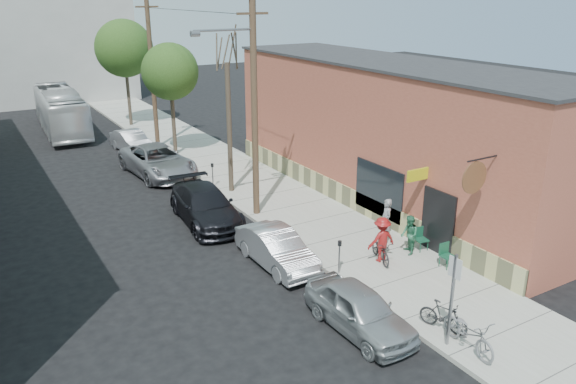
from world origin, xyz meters
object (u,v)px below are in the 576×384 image
parking_meter_far (212,171)px  cyclist (382,239)px  patio_chair_b (448,256)px  car_2 (205,206)px  car_1 (277,249)px  patron_green (409,235)px  tree_bare (229,129)px  car_4 (132,142)px  parking_meter_near (339,251)px  tree_leafy_mid (170,72)px  tree_leafy_far (124,49)px  sign_post (452,292)px  parked_bike_a (444,316)px  utility_pole_near (253,97)px  patron_grey (386,220)px  patio_chair_a (421,239)px  bus (61,111)px  parked_bike_b (469,333)px  car_0 (359,310)px  car_3 (158,161)px

parking_meter_far → cyclist: cyclist is taller
patio_chair_b → cyclist: 2.42m
car_2 → car_1: bearing=-78.7°
patron_green → cyclist: bearing=-69.1°
tree_bare → car_4: bearing=101.0°
parking_meter_near → tree_leafy_mid: (0.55, 17.91, 4.17)m
tree_leafy_far → patio_chair_b: bearing=-84.0°
patron_green → sign_post: bearing=-7.8°
parking_meter_near → car_4: 20.29m
tree_bare → cyclist: tree_bare is taller
patron_green → parking_meter_far: bearing=-140.0°
parked_bike_a → parking_meter_near: bearing=77.0°
sign_post → car_1: (-1.55, 6.96, -1.16)m
patron_green → car_1: 5.05m
parking_meter_near → car_2: 7.41m
car_1 → parked_bike_a: bearing=-73.4°
utility_pole_near → car_1: 6.86m
patron_grey → parked_bike_a: patron_grey is taller
patio_chair_a → bus: size_ratio=0.08×
sign_post → tree_leafy_far: 32.72m
parking_meter_near → parking_meter_far: (0.00, 10.97, 0.00)m
tree_leafy_far → parked_bike_a: (-0.03, -31.90, -5.14)m
tree_leafy_far → bus: (-4.72, 0.85, -4.21)m
sign_post → parking_meter_far: sign_post is taller
parking_meter_far → tree_bare: bearing=-61.5°
tree_leafy_far → car_2: 21.06m
patio_chair_b → bus: size_ratio=0.08×
patron_green → parked_bike_b: size_ratio=0.77×
tree_bare → car_2: (-2.59, -2.84, -2.54)m
patio_chair_a → parked_bike_b: 6.42m
utility_pole_near → sign_post: bearing=-90.2°
tree_bare → parked_bike_a: bearing=-90.1°
parking_meter_near → car_0: parking_meter_near is taller
car_0 → patio_chair_a: bearing=27.8°
tree_leafy_mid → patron_green: size_ratio=4.39×
patron_grey → parking_meter_near: bearing=-48.4°
tree_bare → parked_bike_a: 14.69m
tree_leafy_far → parking_meter_near: bearing=-91.1°
tree_bare → parked_bike_a: (-0.03, -14.43, -2.71)m
bus → car_2: bearing=-81.0°
patio_chair_a → patron_green: size_ratio=0.58×
patio_chair_b → cyclist: cyclist is taller
utility_pole_near → cyclist: utility_pole_near is taller
parked_bike_a → parked_bike_b: 1.04m
tree_bare → patron_grey: 9.36m
tree_leafy_mid → parked_bike_b: bearing=-90.3°
parked_bike_b → car_3: (-2.02, 20.27, 0.14)m
tree_bare → cyclist: 10.32m
parking_meter_far → car_4: 9.39m
patio_chair_b → patron_green: size_ratio=0.58×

